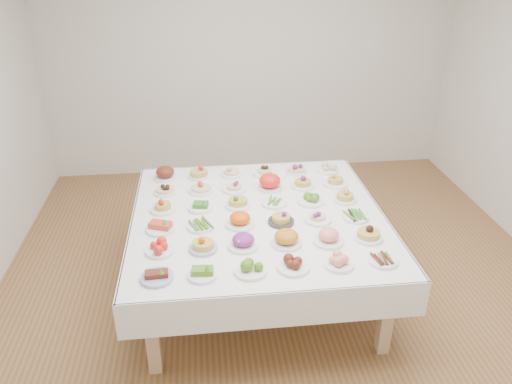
{
  "coord_description": "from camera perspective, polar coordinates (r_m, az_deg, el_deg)",
  "views": [
    {
      "loc": [
        -0.63,
        -3.6,
        2.75
      ],
      "look_at": [
        -0.21,
        0.05,
        0.88
      ],
      "focal_mm": 35.0,
      "sensor_mm": 36.0,
      "label": 1
    }
  ],
  "objects": [
    {
      "name": "dish_10",
      "position": [
        3.71,
        8.29,
        -5.06
      ],
      "size": [
        0.22,
        0.22,
        0.11
      ],
      "color": "white",
      "rests_on": "display_table"
    },
    {
      "name": "dish_23",
      "position": [
        4.3,
        10.14,
        -0.35
      ],
      "size": [
        0.2,
        0.2,
        0.12
      ],
      "color": "white",
      "rests_on": "display_table"
    },
    {
      "name": "dish_11",
      "position": [
        3.8,
        12.76,
        -4.54
      ],
      "size": [
        0.21,
        0.21,
        0.12
      ],
      "color": "white",
      "rests_on": "display_table"
    },
    {
      "name": "dish_30",
      "position": [
        4.7,
        -10.34,
        2.15
      ],
      "size": [
        0.21,
        0.21,
        0.12
      ],
      "color": "white",
      "rests_on": "display_table"
    },
    {
      "name": "dish_16",
      "position": [
        3.97,
        7.07,
        -2.7
      ],
      "size": [
        0.22,
        0.22,
        0.11
      ],
      "color": "white",
      "rests_on": "display_table"
    },
    {
      "name": "dish_13",
      "position": [
        3.88,
        -6.36,
        -3.78
      ],
      "size": [
        0.21,
        0.2,
        0.05
      ],
      "color": "white",
      "rests_on": "display_table"
    },
    {
      "name": "dish_6",
      "position": [
        3.63,
        -10.96,
        -6.11
      ],
      "size": [
        0.21,
        0.21,
        0.1
      ],
      "color": "white",
      "rests_on": "display_table"
    },
    {
      "name": "dish_34",
      "position": [
        4.77,
        4.64,
        2.87
      ],
      "size": [
        0.2,
        0.2,
        0.12
      ],
      "color": "white",
      "rests_on": "display_table"
    },
    {
      "name": "dish_26",
      "position": [
        4.42,
        -2.49,
        0.72
      ],
      "size": [
        0.21,
        0.21,
        0.11
      ],
      "color": "white",
      "rests_on": "display_table"
    },
    {
      "name": "dish_31",
      "position": [
        4.69,
        -6.55,
        2.2
      ],
      "size": [
        0.19,
        0.19,
        0.11
      ],
      "color": "white",
      "rests_on": "display_table"
    },
    {
      "name": "room_envelope",
      "position": [
        3.76,
        3.35,
        12.84
      ],
      "size": [
        5.02,
        5.02,
        2.81
      ],
      "color": "#8C5D3A",
      "rests_on": "ground"
    },
    {
      "name": "dish_32",
      "position": [
        4.71,
        -2.82,
        2.44
      ],
      "size": [
        0.2,
        0.2,
        0.1
      ],
      "color": "white",
      "rests_on": "display_table"
    },
    {
      "name": "dish_21",
      "position": [
        4.19,
        2.09,
        -1.22
      ],
      "size": [
        0.21,
        0.21,
        0.05
      ],
      "color": "white",
      "rests_on": "display_table"
    },
    {
      "name": "dish_18",
      "position": [
        4.15,
        -10.6,
        -1.49
      ],
      "size": [
        0.21,
        0.21,
        0.12
      ],
      "color": "white",
      "rests_on": "display_table"
    },
    {
      "name": "dish_17",
      "position": [
        4.07,
        11.32,
        -2.68
      ],
      "size": [
        0.21,
        0.21,
        0.05
      ],
      "color": "white",
      "rests_on": "display_table"
    },
    {
      "name": "dish_27",
      "position": [
        4.43,
        1.59,
        1.17
      ],
      "size": [
        0.24,
        0.24,
        0.14
      ],
      "color": "white",
      "rests_on": "display_table"
    },
    {
      "name": "dish_12",
      "position": [
        3.89,
        -10.87,
        -3.79
      ],
      "size": [
        0.22,
        0.22,
        0.1
      ],
      "color": "white",
      "rests_on": "display_table"
    },
    {
      "name": "dish_19",
      "position": [
        4.14,
        -6.34,
        -1.59
      ],
      "size": [
        0.2,
        0.2,
        0.08
      ],
      "color": "white",
      "rests_on": "display_table"
    },
    {
      "name": "dish_29",
      "position": [
        4.57,
        9.08,
        1.41
      ],
      "size": [
        0.22,
        0.22,
        0.12
      ],
      "color": "white",
      "rests_on": "display_table"
    },
    {
      "name": "dish_20",
      "position": [
        4.15,
        -2.08,
        -0.99
      ],
      "size": [
        0.21,
        0.21,
        0.12
      ],
      "color": "white",
      "rests_on": "display_table"
    },
    {
      "name": "dish_7",
      "position": [
        3.61,
        -6.07,
        -5.83
      ],
      "size": [
        0.21,
        0.21,
        0.12
      ],
      "color": "#4C66B2",
      "rests_on": "display_table"
    },
    {
      "name": "dish_14",
      "position": [
        3.88,
        -1.84,
        -3.03
      ],
      "size": [
        0.23,
        0.23,
        0.13
      ],
      "color": "white",
      "rests_on": "display_table"
    },
    {
      "name": "dish_9",
      "position": [
        3.65,
        3.51,
        -5.09
      ],
      "size": [
        0.22,
        0.22,
        0.14
      ],
      "color": "white",
      "rests_on": "display_table"
    },
    {
      "name": "dish_8",
      "position": [
        3.61,
        -1.47,
        -5.4
      ],
      "size": [
        0.23,
        0.23,
        0.14
      ],
      "color": "white",
      "rests_on": "display_table"
    },
    {
      "name": "dish_0",
      "position": [
        3.37,
        -11.28,
        -9.25
      ],
      "size": [
        0.22,
        0.22,
        0.09
      ],
      "color": "#4C66B2",
      "rests_on": "display_table"
    },
    {
      "name": "dish_35",
      "position": [
        4.83,
        8.15,
        2.8
      ],
      "size": [
        0.21,
        0.21,
        0.09
      ],
      "color": "white",
      "rests_on": "display_table"
    },
    {
      "name": "dish_2",
      "position": [
        3.36,
        -0.65,
        -8.43
      ],
      "size": [
        0.23,
        0.23,
        0.11
      ],
      "color": "white",
      "rests_on": "display_table"
    },
    {
      "name": "dish_24",
      "position": [
        4.44,
        -10.35,
        0.38
      ],
      "size": [
        0.2,
        0.2,
        0.1
      ],
      "color": "white",
      "rests_on": "display_table"
    },
    {
      "name": "dish_4",
      "position": [
        3.48,
        9.46,
        -7.75
      ],
      "size": [
        0.2,
        0.2,
        0.09
      ],
      "color": "white",
      "rests_on": "display_table"
    },
    {
      "name": "dish_5",
      "position": [
        3.58,
        14.29,
        -7.52
      ],
      "size": [
        0.2,
        0.2,
        0.05
      ],
      "color": "white",
      "rests_on": "display_table"
    },
    {
      "name": "dish_22",
      "position": [
        4.24,
        6.27,
        -0.76
      ],
      "size": [
        0.23,
        0.23,
        0.09
      ],
      "color": "white",
      "rests_on": "display_table"
    },
    {
      "name": "dish_1",
      "position": [
        3.35,
        -6.14,
        -9.08
      ],
      "size": [
        0.2,
        0.2,
        0.09
      ],
      "color": "white",
      "rests_on": "display_table"
    },
    {
      "name": "dish_3",
      "position": [
        3.41,
        4.29,
        -8.15
      ],
      "size": [
        0.22,
        0.22,
        0.1
      ],
      "color": "white",
      "rests_on": "display_table"
    },
    {
      "name": "dish_33",
      "position": [
        4.72,
        1.02,
        2.55
      ],
      "size": [
        0.23,
        0.23,
        0.11
      ],
      "color": "white",
      "rests_on": "display_table"
    },
    {
      "name": "dish_15",
      "position": [
        3.91,
        2.88,
        -2.91
      ],
      "size": [
        0.2,
        0.2,
        0.12
      ],
      "color": "#2F2C29",
      "rests_on": "display_table"
    },
    {
      "name": "display_table",
      "position": [
        4.08,
        0.24,
        -3.45
      ],
      "size": [
        2.04,
        2.04,
        0.75
      ],
      "color": "white",
      "rests_on": "ground"
    },
    {
      "name": "dish_25",
      "position": [
        4.41,
        -6.31,
        0.74
      ],
      "size": [
        0.21,
        0.21,
        0.13
      ],
      "color": "white",
      "rests_on": "display_table"
    },
    {
      "name": "dish_28",
      "position": [
        4.49,
        5.38,
        1.18
      ],
      "size": [
        0.21,
        0.21,
        0.12
      ],
      "color": "white",
      "rests_on": "display_table"
    }
  ]
}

